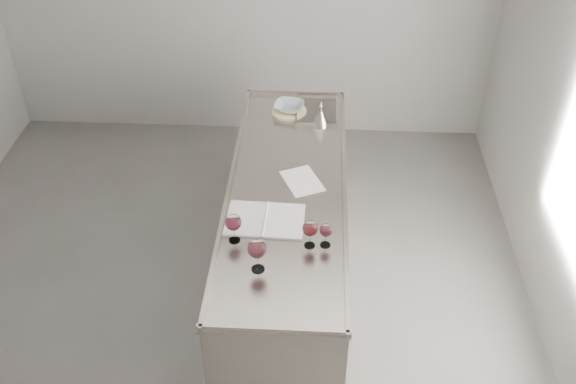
# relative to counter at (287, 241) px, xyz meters

# --- Properties ---
(room_shell) EXTENTS (4.54, 5.04, 2.84)m
(room_shell) POSITION_rel_counter_xyz_m (-0.50, -0.30, 0.93)
(room_shell) COLOR #53514E
(room_shell) RESTS_ON ground
(counter) EXTENTS (0.77, 2.42, 0.97)m
(counter) POSITION_rel_counter_xyz_m (0.00, 0.00, 0.00)
(counter) COLOR gray
(counter) RESTS_ON ground
(wine_glass_left) EXTENTS (0.09, 0.09, 0.19)m
(wine_glass_left) POSITION_rel_counter_xyz_m (-0.28, -0.53, 0.60)
(wine_glass_left) COLOR white
(wine_glass_left) RESTS_ON counter
(wine_glass_middle) EXTENTS (0.11, 0.11, 0.21)m
(wine_glass_middle) POSITION_rel_counter_xyz_m (-0.12, -0.76, 0.62)
(wine_glass_middle) COLOR white
(wine_glass_middle) RESTS_ON counter
(wine_glass_right) EXTENTS (0.09, 0.09, 0.18)m
(wine_glass_right) POSITION_rel_counter_xyz_m (0.16, -0.55, 0.59)
(wine_glass_right) COLOR white
(wine_glass_right) RESTS_ON counter
(wine_glass_small) EXTENTS (0.08, 0.08, 0.15)m
(wine_glass_small) POSITION_rel_counter_xyz_m (0.25, -0.54, 0.58)
(wine_glass_small) COLOR white
(wine_glass_small) RESTS_ON counter
(notebook) EXTENTS (0.47, 0.34, 0.02)m
(notebook) POSITION_rel_counter_xyz_m (-0.11, -0.34, 0.47)
(notebook) COLOR white
(notebook) RESTS_ON counter
(loose_paper_top) EXTENTS (0.32, 0.36, 0.00)m
(loose_paper_top) POSITION_rel_counter_xyz_m (0.10, 0.06, 0.47)
(loose_paper_top) COLOR silver
(loose_paper_top) RESTS_ON counter
(trivet) EXTENTS (0.30, 0.30, 0.02)m
(trivet) POSITION_rel_counter_xyz_m (-0.04, 0.93, 0.48)
(trivet) COLOR beige
(trivet) RESTS_ON counter
(ceramic_bowl) EXTENTS (0.26, 0.26, 0.05)m
(ceramic_bowl) POSITION_rel_counter_xyz_m (-0.04, 0.93, 0.52)
(ceramic_bowl) COLOR #8C9CA3
(ceramic_bowl) RESTS_ON trivet
(wine_funnel) EXTENTS (0.13, 0.13, 0.19)m
(wine_funnel) POSITION_rel_counter_xyz_m (0.20, 0.76, 0.53)
(wine_funnel) COLOR #A29A90
(wine_funnel) RESTS_ON counter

